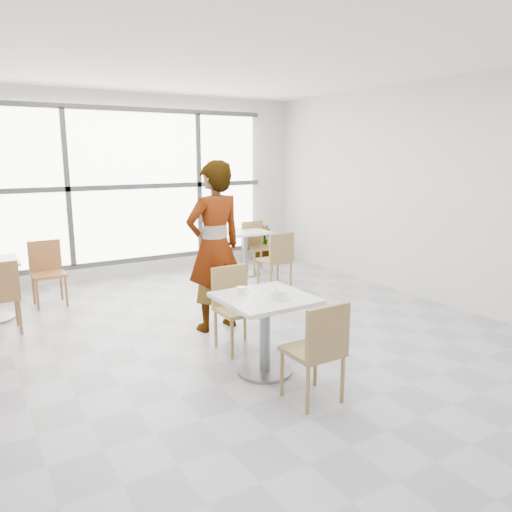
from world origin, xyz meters
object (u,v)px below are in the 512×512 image
bg_chair_left_far (47,268)px  bg_chair_right_far (255,243)px  person (215,247)px  chair_far (235,302)px  chair_near (319,346)px  oatmeal_bowl (279,293)px  main_table (265,320)px  bg_chair_right_near (278,257)px  bg_table_right (245,246)px  plant_right (264,243)px  coffee_cup (241,291)px

bg_chair_left_far → bg_chair_right_far: 3.42m
person → chair_far: bearing=76.4°
chair_near → oatmeal_bowl: (0.01, 0.60, 0.29)m
main_table → bg_chair_left_far: (-1.37, 3.38, -0.02)m
bg_chair_right_near → bg_chair_right_far: bearing=-105.2°
person → bg_table_right: 2.72m
chair_far → person: (0.09, 0.62, 0.48)m
main_table → bg_chair_left_far: 3.65m
bg_chair_left_far → plant_right: bearing=9.8°
bg_chair_left_far → bg_chair_right_far: (3.42, 0.15, 0.00)m
oatmeal_bowl → chair_far: bearing=90.6°
chair_far → plant_right: chair_far is taller
bg_chair_left_far → bg_chair_right_near: 3.26m
chair_near → person: (0.09, 2.03, 0.48)m
person → bg_chair_right_near: person is taller
chair_near → coffee_cup: bearing=-76.6°
chair_near → bg_table_right: chair_near is taller
chair_far → bg_chair_right_far: (1.99, 2.83, 0.00)m
oatmeal_bowl → bg_table_right: oatmeal_bowl is taller
coffee_cup → oatmeal_bowl: bearing=-52.2°
bg_table_right → coffee_cup: bearing=-120.8°
person → bg_chair_right_far: (1.90, 2.21, -0.48)m
main_table → bg_chair_right_near: size_ratio=0.92×
bg_chair_right_near → main_table: bearing=53.7°
chair_near → oatmeal_bowl: bearing=-91.0°
bg_chair_right_near → plant_right: bg_chair_right_near is taller
bg_table_right → plant_right: (0.78, 0.63, -0.13)m
main_table → bg_chair_right_far: bg_chair_right_far is taller
chair_near → plant_right: (2.51, 4.78, -0.14)m
coffee_cup → bg_chair_right_near: bg_chair_right_near is taller
person → plant_right: 3.71m
chair_near → bg_chair_left_far: size_ratio=1.00×
chair_far → bg_chair_left_far: bearing=118.1°
coffee_cup → bg_table_right: 3.80m
chair_near → person: bearing=-92.5°
coffee_cup → plant_right: coffee_cup is taller
oatmeal_bowl → bg_chair_left_far: 3.79m
bg_chair_right_near → plant_right: size_ratio=1.21×
coffee_cup → chair_near: bearing=-76.6°
main_table → oatmeal_bowl: oatmeal_bowl is taller
oatmeal_bowl → coffee_cup: oatmeal_bowl is taller
oatmeal_bowl → person: 1.44m
person → bg_table_right: bearing=-133.6°
plant_right → bg_chair_right_near: bearing=-116.2°
chair_far → bg_chair_right_near: same height
oatmeal_bowl → plant_right: bearing=59.1°
chair_far → plant_right: (2.50, 3.37, -0.14)m
bg_table_right → bg_chair_right_near: size_ratio=0.86×
main_table → coffee_cup: size_ratio=5.03×
coffee_cup → person: 1.20m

